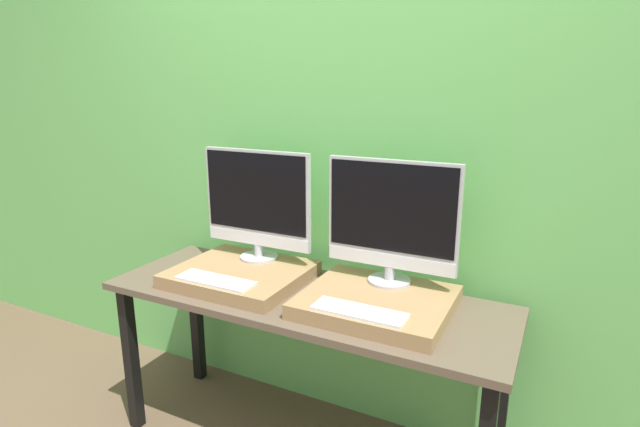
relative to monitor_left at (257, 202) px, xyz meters
The scene contains 8 objects.
wall_back 0.45m from the monitor_left, 33.04° to the left, with size 8.00×0.04×2.60m.
workbench 0.54m from the monitor_left, 25.61° to the right, with size 1.68×0.57×0.74m.
wooden_riser_left 0.33m from the monitor_left, 90.00° to the right, with size 0.55×0.48×0.06m.
monitor_left is the anchor object (origin of this frame).
keyboard_left 0.41m from the monitor_left, 90.00° to the right, with size 0.34×0.11×0.01m.
wooden_riser_right 0.71m from the monitor_left, 12.72° to the right, with size 0.55×0.48×0.06m.
monitor_right 0.63m from the monitor_left, ahead, with size 0.53×0.17×0.50m.
keyboard_right 0.75m from the monitor_left, 26.75° to the right, with size 0.34×0.11×0.01m.
Camera 1 is at (0.91, -1.37, 1.58)m, focal length 28.00 mm.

